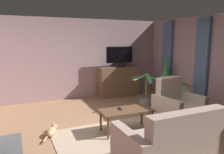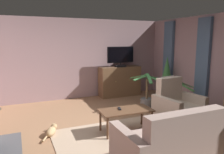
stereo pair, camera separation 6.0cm
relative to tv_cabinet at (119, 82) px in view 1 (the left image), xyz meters
name	(u,v)px [view 1 (the left image)]	position (x,y,z in m)	size (l,w,h in m)	color
ground_plane	(116,128)	(-1.28, -2.48, -0.50)	(6.31, 6.17, 0.04)	#936B4C
wall_back	(79,59)	(-1.28, 0.35, 0.81)	(6.31, 0.10, 2.58)	gray
wall_right_with_window	(215,63)	(1.63, -2.48, 0.81)	(0.10, 6.17, 2.58)	#A6858B
curtain_panel_near	(202,58)	(1.52, -2.13, 0.94)	(0.10, 0.44, 2.17)	slate
curtain_panel_far	(167,54)	(1.52, -0.63, 0.94)	(0.10, 0.44, 2.17)	slate
rug_central	(121,137)	(-1.42, -2.99, -0.48)	(2.54, 1.76, 0.01)	tan
tv_cabinet	(119,82)	(0.00, 0.00, 0.00)	(1.41, 0.49, 1.01)	#4A3523
television	(120,56)	(0.00, -0.05, 0.89)	(0.95, 0.20, 0.68)	black
coffee_table	(126,112)	(-1.19, -2.77, -0.06)	(1.11, 0.58, 0.48)	brown
tv_remote	(120,109)	(-1.30, -2.68, 0.01)	(0.17, 0.05, 0.02)	black
sofa_floral	(172,146)	(-1.17, -4.19, -0.16)	(1.57, 0.93, 0.97)	#A3897F
armchair_beside_cabinet	(177,108)	(0.16, -2.77, -0.15)	(1.03, 0.96, 1.04)	#C6B29E
potted_plant_on_hearth_side	(146,101)	(-0.02, -1.72, -0.22)	(0.77, 0.90, 1.02)	slate
potted_plant_small_fern_corner	(166,76)	(1.19, -1.00, 0.29)	(0.43, 0.43, 1.39)	#99664C
potted_plant_tall_palm_by_window	(179,102)	(0.89, -2.01, -0.29)	(0.99, 0.82, 0.76)	beige
cat	(52,131)	(-2.65, -2.31, -0.39)	(0.37, 0.58, 0.19)	tan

